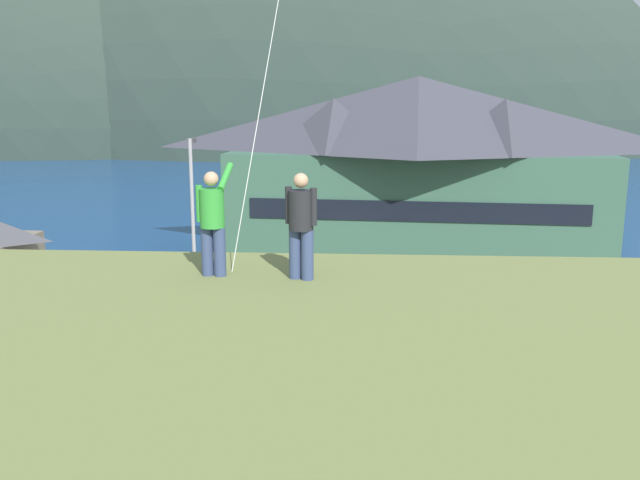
{
  "coord_description": "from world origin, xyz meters",
  "views": [
    {
      "loc": [
        2.97,
        -19.15,
        9.58
      ],
      "look_at": [
        1.29,
        9.0,
        3.67
      ],
      "focal_mm": 38.1,
      "sensor_mm": 36.0,
      "label": 1
    }
  ],
  "objects_px": {
    "moored_boat_inner_slip": "(271,212)",
    "parked_car_back_row_left": "(202,309)",
    "harbor_lodge": "(417,163)",
    "person_kite_flyer": "(213,219)",
    "parking_light_pole": "(193,213)",
    "person_companion": "(301,223)",
    "parked_car_front_row_silver": "(559,313)",
    "parked_car_front_row_red": "(392,310)",
    "moored_boat_outer_mooring": "(354,211)",
    "parked_car_mid_row_center": "(588,375)",
    "wharf_dock": "(311,218)",
    "parked_car_back_row_right": "(418,366)",
    "parked_car_lone_by_shed": "(145,360)",
    "moored_boat_wharfside": "(272,210)"
  },
  "relations": [
    {
      "from": "parked_car_back_row_left",
      "to": "parked_car_mid_row_center",
      "type": "height_order",
      "value": "same"
    },
    {
      "from": "moored_boat_outer_mooring",
      "to": "parking_light_pole",
      "type": "xyz_separation_m",
      "value": [
        -7.05,
        -23.92,
        3.79
      ]
    },
    {
      "from": "moored_boat_outer_mooring",
      "to": "parking_light_pole",
      "type": "relative_size",
      "value": 0.85
    },
    {
      "from": "wharf_dock",
      "to": "parked_car_lone_by_shed",
      "type": "xyz_separation_m",
      "value": [
        -3.22,
        -31.74,
        0.71
      ]
    },
    {
      "from": "parked_car_mid_row_center",
      "to": "parked_car_front_row_silver",
      "type": "xyz_separation_m",
      "value": [
        0.9,
        6.37,
        0.0
      ]
    },
    {
      "from": "parked_car_front_row_red",
      "to": "parked_car_mid_row_center",
      "type": "bearing_deg",
      "value": -47.22
    },
    {
      "from": "parked_car_front_row_silver",
      "to": "parked_car_front_row_red",
      "type": "distance_m",
      "value": 6.74
    },
    {
      "from": "parked_car_front_row_silver",
      "to": "parked_car_back_row_right",
      "type": "relative_size",
      "value": 1.01
    },
    {
      "from": "moored_boat_inner_slip",
      "to": "parked_car_back_row_left",
      "type": "distance_m",
      "value": 26.22
    },
    {
      "from": "parked_car_back_row_left",
      "to": "parked_car_mid_row_center",
      "type": "xyz_separation_m",
      "value": [
        13.65,
        -5.97,
        0.0
      ]
    },
    {
      "from": "person_companion",
      "to": "person_kite_flyer",
      "type": "bearing_deg",
      "value": 174.66
    },
    {
      "from": "parked_car_mid_row_center",
      "to": "parked_car_lone_by_shed",
      "type": "xyz_separation_m",
      "value": [
        -14.27,
        0.43,
        0.0
      ]
    },
    {
      "from": "parking_light_pole",
      "to": "person_companion",
      "type": "relative_size",
      "value": 4.45
    },
    {
      "from": "harbor_lodge",
      "to": "person_companion",
      "type": "distance_m",
      "value": 30.64
    },
    {
      "from": "parked_car_lone_by_shed",
      "to": "moored_boat_outer_mooring",
      "type": "bearing_deg",
      "value": 78.62
    },
    {
      "from": "harbor_lodge",
      "to": "parked_car_back_row_right",
      "type": "distance_m",
      "value": 20.75
    },
    {
      "from": "moored_boat_inner_slip",
      "to": "parked_car_back_row_right",
      "type": "relative_size",
      "value": 1.3
    },
    {
      "from": "parked_car_back_row_left",
      "to": "parked_car_mid_row_center",
      "type": "relative_size",
      "value": 1.0
    },
    {
      "from": "person_companion",
      "to": "parked_car_back_row_left",
      "type": "bearing_deg",
      "value": 109.32
    },
    {
      "from": "parked_car_mid_row_center",
      "to": "moored_boat_inner_slip",
      "type": "bearing_deg",
      "value": 113.88
    },
    {
      "from": "parked_car_back_row_left",
      "to": "wharf_dock",
      "type": "bearing_deg",
      "value": 84.35
    },
    {
      "from": "moored_boat_outer_mooring",
      "to": "parked_car_mid_row_center",
      "type": "distance_m",
      "value": 34.1
    },
    {
      "from": "parked_car_mid_row_center",
      "to": "parked_car_front_row_silver",
      "type": "relative_size",
      "value": 0.99
    },
    {
      "from": "parked_car_front_row_silver",
      "to": "person_companion",
      "type": "bearing_deg",
      "value": -119.42
    },
    {
      "from": "parked_car_back_row_left",
      "to": "person_companion",
      "type": "height_order",
      "value": "person_companion"
    },
    {
      "from": "moored_boat_wharfside",
      "to": "moored_boat_inner_slip",
      "type": "distance_m",
      "value": 1.44
    },
    {
      "from": "wharf_dock",
      "to": "parking_light_pole",
      "type": "distance_m",
      "value": 23.53
    },
    {
      "from": "parked_car_mid_row_center",
      "to": "parking_light_pole",
      "type": "height_order",
      "value": "parking_light_pole"
    },
    {
      "from": "moored_boat_wharfside",
      "to": "parked_car_front_row_silver",
      "type": "xyz_separation_m",
      "value": [
        15.25,
        -27.24,
        0.34
      ]
    },
    {
      "from": "harbor_lodge",
      "to": "parked_car_back_row_left",
      "type": "xyz_separation_m",
      "value": [
        -9.79,
        -14.64,
        -4.72
      ]
    },
    {
      "from": "moored_boat_outer_mooring",
      "to": "person_kite_flyer",
      "type": "bearing_deg",
      "value": -92.62
    },
    {
      "from": "person_companion",
      "to": "harbor_lodge",
      "type": "bearing_deg",
      "value": 81.92
    },
    {
      "from": "parked_car_back_row_left",
      "to": "parking_light_pole",
      "type": "xyz_separation_m",
      "value": [
        -1.07,
        3.33,
        3.45
      ]
    },
    {
      "from": "parked_car_mid_row_center",
      "to": "person_companion",
      "type": "height_order",
      "value": "person_companion"
    },
    {
      "from": "moored_boat_inner_slip",
      "to": "parked_car_front_row_red",
      "type": "relative_size",
      "value": 1.32
    },
    {
      "from": "moored_boat_inner_slip",
      "to": "parked_car_front_row_silver",
      "type": "xyz_separation_m",
      "value": [
        15.15,
        -25.8,
        0.34
      ]
    },
    {
      "from": "harbor_lodge",
      "to": "person_kite_flyer",
      "type": "height_order",
      "value": "harbor_lodge"
    },
    {
      "from": "parked_car_back_row_left",
      "to": "parked_car_front_row_silver",
      "type": "height_order",
      "value": "same"
    },
    {
      "from": "moored_boat_outer_mooring",
      "to": "wharf_dock",
      "type": "bearing_deg",
      "value": -162.71
    },
    {
      "from": "moored_boat_outer_mooring",
      "to": "parking_light_pole",
      "type": "height_order",
      "value": "parking_light_pole"
    },
    {
      "from": "moored_boat_inner_slip",
      "to": "parked_car_back_row_right",
      "type": "xyz_separation_m",
      "value": [
        8.97,
        -31.73,
        0.34
      ]
    },
    {
      "from": "harbor_lodge",
      "to": "moored_boat_inner_slip",
      "type": "relative_size",
      "value": 4.21
    },
    {
      "from": "parked_car_front_row_silver",
      "to": "moored_boat_outer_mooring",
      "type": "bearing_deg",
      "value": 107.71
    },
    {
      "from": "harbor_lodge",
      "to": "moored_boat_wharfside",
      "type": "relative_size",
      "value": 3.8
    },
    {
      "from": "parked_car_back_row_left",
      "to": "parked_car_lone_by_shed",
      "type": "bearing_deg",
      "value": -96.49
    },
    {
      "from": "wharf_dock",
      "to": "parked_car_lone_by_shed",
      "type": "height_order",
      "value": "parked_car_lone_by_shed"
    },
    {
      "from": "parked_car_back_row_right",
      "to": "wharf_dock",
      "type": "bearing_deg",
      "value": 100.31
    },
    {
      "from": "wharf_dock",
      "to": "parked_car_front_row_red",
      "type": "bearing_deg",
      "value": -78.6
    },
    {
      "from": "parked_car_mid_row_center",
      "to": "person_companion",
      "type": "xyz_separation_m",
      "value": [
        -8.16,
        -9.69,
        6.54
      ]
    },
    {
      "from": "moored_boat_inner_slip",
      "to": "parked_car_front_row_red",
      "type": "xyz_separation_m",
      "value": [
        8.41,
        -25.87,
        0.34
      ]
    }
  ]
}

